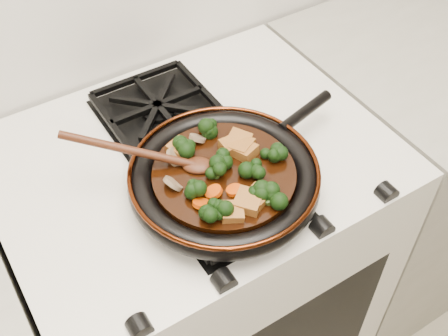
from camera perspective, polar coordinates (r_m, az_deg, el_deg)
stove at (r=1.46m, az=-2.55°, el=-11.04°), size 0.76×0.60×0.90m
burner_grate_front at (r=1.01m, az=0.61°, el=-2.83°), size 0.23×0.23×0.03m
burner_grate_back at (r=1.18m, az=-6.72°, el=6.02°), size 0.23×0.23×0.03m
skillet at (r=1.00m, az=0.09°, el=-0.96°), size 0.46×0.34×0.05m
braising_sauce at (r=0.99m, az=-0.00°, el=-0.83°), size 0.25×0.25×0.02m
tofu_cube_0 at (r=0.92m, az=0.87°, el=-4.53°), size 0.05×0.05×0.03m
tofu_cube_1 at (r=1.01m, az=2.09°, el=1.72°), size 0.05×0.05×0.03m
tofu_cube_2 at (r=1.02m, az=-4.57°, el=2.05°), size 0.05×0.05×0.02m
tofu_cube_3 at (r=0.94m, az=3.42°, el=-2.93°), size 0.05×0.05×0.02m
tofu_cube_4 at (r=1.03m, az=1.50°, el=2.69°), size 0.06×0.06×0.03m
tofu_cube_5 at (r=1.02m, az=1.46°, el=2.38°), size 0.04×0.04×0.03m
tofu_cube_6 at (r=0.93m, az=2.49°, el=-3.46°), size 0.06×0.06×0.02m
tofu_cube_7 at (r=1.02m, az=1.67°, el=2.15°), size 0.06×0.06×0.03m
tofu_cube_8 at (r=1.02m, az=0.78°, el=2.25°), size 0.04×0.04×0.03m
broccoli_floret_0 at (r=0.94m, az=3.66°, el=-2.76°), size 0.07×0.06×0.06m
broccoli_floret_1 at (r=0.93m, az=4.57°, el=-3.25°), size 0.09×0.08×0.07m
broccoli_floret_2 at (r=0.97m, az=-0.80°, el=-0.48°), size 0.07×0.07×0.05m
broccoli_floret_3 at (r=1.05m, az=-1.22°, el=4.05°), size 0.09×0.09×0.07m
broccoli_floret_4 at (r=1.01m, az=-4.09°, el=1.91°), size 0.08×0.09×0.07m
broccoli_floret_5 at (r=1.00m, az=4.91°, el=1.24°), size 0.08×0.09×0.06m
broccoli_floret_6 at (r=0.97m, az=3.19°, el=-0.47°), size 0.08×0.09×0.06m
broccoli_floret_7 at (r=0.95m, az=-3.54°, el=-2.23°), size 0.08×0.09×0.06m
broccoli_floret_8 at (r=0.91m, az=-0.95°, el=-4.38°), size 0.07×0.08×0.07m
broccoli_floret_9 at (r=0.99m, az=-0.40°, el=0.72°), size 0.08×0.07×0.06m
carrot_coin_0 at (r=0.95m, az=1.08°, el=-2.26°), size 0.03×0.03×0.02m
carrot_coin_1 at (r=1.03m, az=0.81°, el=2.66°), size 0.03×0.03×0.02m
carrot_coin_2 at (r=0.93m, az=-2.30°, el=-3.64°), size 0.03×0.03×0.02m
carrot_coin_3 at (r=0.95m, az=-1.07°, el=-2.45°), size 0.03×0.03×0.02m
mushroom_slice_0 at (r=0.96m, az=-5.19°, el=-1.58°), size 0.04×0.04×0.03m
mushroom_slice_1 at (r=1.04m, az=-2.72°, el=3.05°), size 0.04×0.04×0.02m
mushroom_slice_2 at (r=1.00m, az=-5.02°, el=1.11°), size 0.04×0.05×0.03m
wooden_spoon at (r=0.99m, az=-6.65°, el=1.15°), size 0.14×0.11×0.24m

